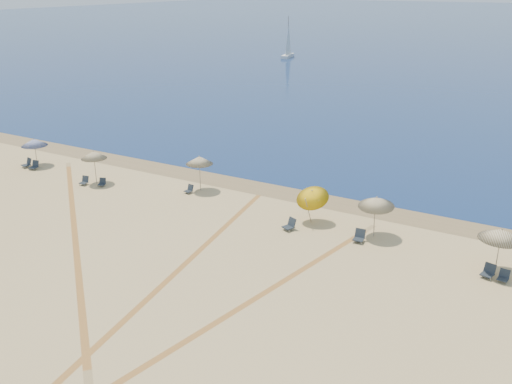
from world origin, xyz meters
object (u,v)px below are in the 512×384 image
Objects in this scene: chair_6 at (359,236)px; umbrella_4 at (376,202)px; umbrella_5 at (501,234)px; chair_0 at (27,163)px; umbrella_0 at (34,142)px; sailboat_1 at (288,45)px; chair_2 at (84,181)px; chair_3 at (102,183)px; chair_4 at (189,189)px; chair_7 at (488,272)px; umbrella_2 at (199,160)px; chair_1 at (34,166)px; chair_5 at (290,225)px; chair_8 at (504,276)px; umbrella_1 at (94,155)px; umbrella_3 at (312,195)px.

umbrella_4 is at bearing 60.08° from chair_6.
chair_0 is at bearing 179.96° from umbrella_5.
umbrella_0 is 35.28m from umbrella_5.
sailboat_1 is (-40.53, 72.47, 2.04)m from chair_6.
chair_2 is 0.94× the size of chair_6.
chair_6 is (19.74, 0.38, 0.06)m from chair_3.
sailboat_1 is at bearing 119.90° from umbrella_4.
chair_2 is 8.18m from chair_4.
chair_0 is 1.15× the size of chair_6.
chair_7 is at bearing -67.51° from sailboat_1.
umbrella_2 is 3.27× the size of chair_7.
umbrella_2 is at bearing 165.88° from chair_6.
chair_0 is 1.22× the size of chair_2.
chair_1 is at bearing -169.82° from umbrella_2.
chair_0 is at bearing -157.79° from chair_5.
umbrella_5 is 3.33× the size of chair_1.
umbrella_2 is (14.96, 1.83, 0.30)m from umbrella_0.
chair_6 is 83.06m from sailboat_1.
chair_1 is 0.95× the size of chair_7.
umbrella_0 is 3.59× the size of chair_8.
chair_3 is at bearing -153.45° from chair_4.
umbrella_4 is at bearing 172.79° from chair_8.
chair_0 is (-7.68, 0.10, -1.89)m from umbrella_1.
chair_7 is (20.06, -3.18, -1.97)m from umbrella_2.
umbrella_3 reaches higher than chair_2.
chair_2 is (-8.20, -3.24, -2.00)m from umbrella_2.
umbrella_4 is at bearing -0.09° from umbrella_3.
umbrella_1 is 0.99× the size of umbrella_3.
umbrella_5 is 2.01m from chair_7.
umbrella_0 reaches higher than chair_7.
chair_1 reaches higher than chair_7.
umbrella_4 reaches higher than chair_7.
chair_4 is at bearing 175.31° from umbrella_5.
umbrella_2 is at bearing -79.05° from sailboat_1.
umbrella_0 is 35.08m from chair_7.
chair_4 reaches higher than chair_3.
chair_4 is 0.08× the size of sailboat_1.
umbrella_0 is at bearing 152.41° from chair_3.
umbrella_5 is 7.65m from chair_6.
chair_1 is (-27.79, -1.21, -1.90)m from umbrella_4.
chair_0 reaches higher than chair_1.
umbrella_5 reaches higher than chair_3.
chair_0 is at bearing -166.69° from chair_7.
chair_5 is 0.11× the size of sailboat_1.
umbrella_4 is at bearing 41.47° from chair_5.
umbrella_1 reaches higher than chair_5.
umbrella_2 is at bearing 1.59° from chair_3.
chair_7 is at bearing 13.37° from chair_0.
umbrella_3 is 3.52× the size of chair_6.
chair_5 is at bearing -161.80° from umbrella_4.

